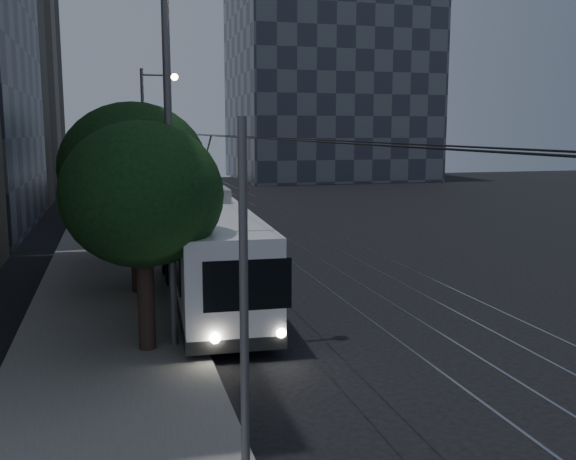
{
  "coord_description": "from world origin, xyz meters",
  "views": [
    {
      "loc": [
        -7.16,
        -19.49,
        5.79
      ],
      "look_at": [
        -0.94,
        3.49,
        2.08
      ],
      "focal_mm": 40.0,
      "sensor_mm": 36.0,
      "label": 1
    }
  ],
  "objects_px": {
    "streetlamp_near": "(185,118)",
    "car_white_d": "(154,192)",
    "trolleybus": "(212,253)",
    "pickup_silver": "(214,235)",
    "car_white_c": "(169,199)",
    "streetlamp_far": "(150,130)",
    "car_white_a": "(193,225)",
    "car_white_b": "(192,214)"
  },
  "relations": [
    {
      "from": "pickup_silver",
      "to": "streetlamp_far",
      "type": "bearing_deg",
      "value": 83.69
    },
    {
      "from": "car_white_c",
      "to": "streetlamp_far",
      "type": "relative_size",
      "value": 0.43
    },
    {
      "from": "car_white_c",
      "to": "car_white_d",
      "type": "bearing_deg",
      "value": 90.95
    },
    {
      "from": "streetlamp_near",
      "to": "streetlamp_far",
      "type": "relative_size",
      "value": 1.06
    },
    {
      "from": "car_white_a",
      "to": "car_white_b",
      "type": "height_order",
      "value": "car_white_b"
    },
    {
      "from": "pickup_silver",
      "to": "car_white_c",
      "type": "distance_m",
      "value": 18.69
    },
    {
      "from": "car_white_c",
      "to": "streetlamp_near",
      "type": "bearing_deg",
      "value": -101.32
    },
    {
      "from": "streetlamp_near",
      "to": "streetlamp_far",
      "type": "height_order",
      "value": "streetlamp_near"
    },
    {
      "from": "car_white_d",
      "to": "streetlamp_far",
      "type": "distance_m",
      "value": 13.65
    },
    {
      "from": "trolleybus",
      "to": "car_white_b",
      "type": "relative_size",
      "value": 2.43
    },
    {
      "from": "car_white_a",
      "to": "car_white_d",
      "type": "xyz_separation_m",
      "value": [
        -1.03,
        18.86,
        0.17
      ]
    },
    {
      "from": "trolleybus",
      "to": "car_white_c",
      "type": "height_order",
      "value": "trolleybus"
    },
    {
      "from": "car_white_c",
      "to": "streetlamp_far",
      "type": "xyz_separation_m",
      "value": [
        -1.63,
        -7.2,
        5.1
      ]
    },
    {
      "from": "car_white_a",
      "to": "streetlamp_near",
      "type": "height_order",
      "value": "streetlamp_near"
    },
    {
      "from": "car_white_b",
      "to": "streetlamp_near",
      "type": "bearing_deg",
      "value": -89.62
    },
    {
      "from": "car_white_b",
      "to": "car_white_c",
      "type": "bearing_deg",
      "value": 100.66
    },
    {
      "from": "streetlamp_near",
      "to": "trolleybus",
      "type": "bearing_deg",
      "value": 74.24
    },
    {
      "from": "car_white_c",
      "to": "car_white_d",
      "type": "relative_size",
      "value": 0.9
    },
    {
      "from": "car_white_d",
      "to": "streetlamp_near",
      "type": "xyz_separation_m",
      "value": [
        -1.29,
        -37.34,
        5.31
      ]
    },
    {
      "from": "car_white_b",
      "to": "car_white_c",
      "type": "height_order",
      "value": "car_white_b"
    },
    {
      "from": "pickup_silver",
      "to": "streetlamp_far",
      "type": "xyz_separation_m",
      "value": [
        -2.2,
        11.48,
        4.87
      ]
    },
    {
      "from": "trolleybus",
      "to": "car_white_a",
      "type": "xyz_separation_m",
      "value": [
        1.04,
        13.94,
        -1.08
      ]
    },
    {
      "from": "pickup_silver",
      "to": "car_white_b",
      "type": "relative_size",
      "value": 1.29
    },
    {
      "from": "car_white_c",
      "to": "streetlamp_far",
      "type": "height_order",
      "value": "streetlamp_far"
    },
    {
      "from": "pickup_silver",
      "to": "streetlamp_near",
      "type": "bearing_deg",
      "value": -118.64
    },
    {
      "from": "streetlamp_near",
      "to": "car_white_d",
      "type": "bearing_deg",
      "value": 88.02
    },
    {
      "from": "pickup_silver",
      "to": "streetlamp_near",
      "type": "relative_size",
      "value": 0.64
    },
    {
      "from": "pickup_silver",
      "to": "streetlamp_far",
      "type": "distance_m",
      "value": 12.67
    },
    {
      "from": "pickup_silver",
      "to": "streetlamp_near",
      "type": "height_order",
      "value": "streetlamp_near"
    },
    {
      "from": "trolleybus",
      "to": "car_white_b",
      "type": "distance_m",
      "value": 17.91
    },
    {
      "from": "trolleybus",
      "to": "car_white_a",
      "type": "relative_size",
      "value": 3.47
    },
    {
      "from": "car_white_a",
      "to": "streetlamp_near",
      "type": "relative_size",
      "value": 0.35
    },
    {
      "from": "trolleybus",
      "to": "pickup_silver",
      "type": "distance_m",
      "value": 8.79
    },
    {
      "from": "streetlamp_far",
      "to": "pickup_silver",
      "type": "bearing_deg",
      "value": -79.16
    },
    {
      "from": "car_white_a",
      "to": "car_white_c",
      "type": "relative_size",
      "value": 0.87
    },
    {
      "from": "trolleybus",
      "to": "car_white_c",
      "type": "relative_size",
      "value": 3.01
    },
    {
      "from": "car_white_d",
      "to": "car_white_c",
      "type": "bearing_deg",
      "value": -93.53
    },
    {
      "from": "car_white_a",
      "to": "car_white_b",
      "type": "xyz_separation_m",
      "value": [
        0.36,
        3.88,
        0.13
      ]
    },
    {
      "from": "trolleybus",
      "to": "streetlamp_near",
      "type": "relative_size",
      "value": 1.21
    },
    {
      "from": "trolleybus",
      "to": "streetlamp_near",
      "type": "xyz_separation_m",
      "value": [
        -1.28,
        -4.54,
        4.41
      ]
    },
    {
      "from": "trolleybus",
      "to": "streetlamp_near",
      "type": "height_order",
      "value": "streetlamp_near"
    },
    {
      "from": "car_white_d",
      "to": "car_white_a",
      "type": "bearing_deg",
      "value": -98.9
    }
  ]
}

